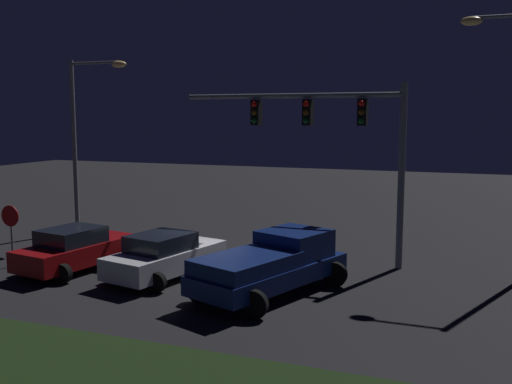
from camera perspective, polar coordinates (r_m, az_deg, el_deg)
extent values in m
plane|color=black|center=(20.35, -4.59, -7.83)|extent=(80.00, 80.00, 0.00)
cube|color=navy|center=(17.64, 1.41, -7.94)|extent=(3.72, 5.76, 0.55)
cube|color=navy|center=(18.37, 3.79, -5.08)|extent=(2.38, 2.41, 0.85)
cube|color=black|center=(18.35, 3.79, -4.69)|extent=(2.17, 2.03, 0.51)
cube|color=navy|center=(16.72, -0.95, -7.04)|extent=(2.84, 3.50, 0.45)
cylinder|color=black|center=(19.79, 2.70, -7.05)|extent=(0.80, 0.22, 0.80)
cylinder|color=black|center=(18.64, 7.73, -8.04)|extent=(0.80, 0.22, 0.80)
cylinder|color=black|center=(17.02, -5.54, -9.51)|extent=(0.80, 0.22, 0.80)
cylinder|color=black|center=(15.66, -0.24, -11.00)|extent=(0.80, 0.22, 0.80)
cube|color=maroon|center=(21.43, -17.13, -5.68)|extent=(2.49, 4.63, 0.70)
cube|color=black|center=(21.14, -17.69, -4.15)|extent=(1.90, 2.23, 0.55)
cylinder|color=black|center=(23.14, -15.92, -5.40)|extent=(0.64, 0.22, 0.64)
cylinder|color=black|center=(21.88, -12.56, -6.03)|extent=(0.64, 0.22, 0.64)
cylinder|color=black|center=(21.25, -21.78, -6.80)|extent=(0.64, 0.22, 0.64)
cylinder|color=black|center=(19.87, -18.48, -7.62)|extent=(0.64, 0.22, 0.64)
cube|color=silver|center=(19.75, -8.81, -6.54)|extent=(2.68, 4.68, 0.70)
cube|color=black|center=(19.43, -9.34, -4.89)|extent=(1.98, 2.29, 0.55)
cylinder|color=black|center=(21.50, -7.97, -6.16)|extent=(0.64, 0.22, 0.64)
cylinder|color=black|center=(20.37, -4.02, -6.87)|extent=(0.64, 0.22, 0.64)
cylinder|color=black|center=(19.42, -13.81, -7.80)|extent=(0.64, 0.22, 0.64)
cylinder|color=black|center=(18.16, -9.78, -8.76)|extent=(0.64, 0.22, 0.64)
cylinder|color=slate|center=(20.77, 14.10, 1.41)|extent=(0.24, 0.24, 6.50)
cylinder|color=slate|center=(21.54, 3.31, 9.42)|extent=(8.20, 0.18, 0.18)
cube|color=black|center=(20.87, 10.45, 7.73)|extent=(0.32, 0.44, 0.95)
sphere|color=red|center=(20.65, 10.35, 8.57)|extent=(0.22, 0.22, 0.22)
sphere|color=#59380A|center=(20.64, 10.33, 7.74)|extent=(0.22, 0.22, 0.22)
sphere|color=#0C4719|center=(20.64, 10.31, 6.90)|extent=(0.22, 0.22, 0.22)
cube|color=black|center=(21.33, 5.11, 7.81)|extent=(0.32, 0.44, 0.95)
sphere|color=red|center=(21.11, 4.95, 8.63)|extent=(0.22, 0.22, 0.22)
sphere|color=#59380A|center=(21.11, 4.94, 7.82)|extent=(0.22, 0.22, 0.22)
sphere|color=#0C4719|center=(21.11, 4.93, 7.01)|extent=(0.22, 0.22, 0.22)
cube|color=black|center=(21.96, 0.04, 7.83)|extent=(0.32, 0.44, 0.95)
sphere|color=red|center=(21.75, -0.18, 8.63)|extent=(0.22, 0.22, 0.22)
sphere|color=#59380A|center=(21.75, -0.18, 7.84)|extent=(0.22, 0.22, 0.22)
sphere|color=#0C4719|center=(21.75, -0.18, 7.05)|extent=(0.22, 0.22, 0.22)
cylinder|color=slate|center=(27.93, -17.42, 4.19)|extent=(0.20, 0.20, 7.85)
cylinder|color=slate|center=(27.22, -15.59, 12.14)|extent=(2.54, 0.12, 0.12)
ellipsoid|color=#F9CC72|center=(26.48, -13.32, 12.13)|extent=(0.70, 0.44, 0.30)
cylinder|color=slate|center=(21.28, 23.46, 15.60)|extent=(2.16, 0.12, 0.12)
ellipsoid|color=#F9CC72|center=(21.25, 20.43, 15.48)|extent=(0.70, 0.44, 0.30)
cylinder|color=slate|center=(22.47, -22.88, -4.06)|extent=(0.07, 0.07, 2.20)
cylinder|color=#B20C0F|center=(22.32, -23.03, -2.18)|extent=(0.76, 0.03, 0.76)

